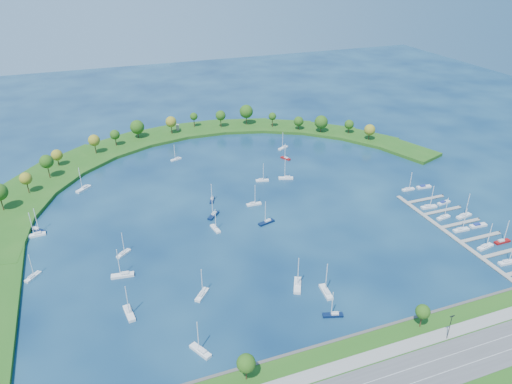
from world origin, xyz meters
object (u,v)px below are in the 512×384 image
object	(u,v)px
moored_boat_0	(176,159)
moored_boat_15	(333,314)
dock_system	(463,232)
docked_boat_4	(461,229)
moored_boat_4	(33,276)
moored_boat_8	(215,228)
moored_boat_1	(129,312)
moored_boat_3	(298,284)
docked_boat_0	(508,262)
docked_boat_10	(408,189)
moored_boat_10	(286,158)
moored_boat_16	(212,199)
moored_boat_19	(266,222)
docked_boat_2	(485,246)
harbor_tower	(178,127)
docked_boat_5	(478,225)
moored_boat_6	(202,294)
docked_boat_11	(424,187)
docked_boat_9	(444,203)
moored_boat_17	(201,350)
moored_boat_20	(84,188)
moored_boat_2	(283,147)
moored_boat_18	(123,253)
moored_boat_12	(123,275)
docked_boat_8	(429,206)
moored_boat_7	(38,230)
docked_boat_6	(443,217)
moored_boat_13	(36,234)
moored_boat_9	(326,291)
moored_boat_14	(262,180)
moored_boat_11	(286,177)
docked_boat_7	(464,215)
moored_boat_21	(254,203)

from	to	relation	value
moored_boat_0	moored_boat_15	size ratio (longest dim) A/B	0.93
dock_system	docked_boat_4	bearing A→B (deg)	81.20
moored_boat_4	moored_boat_8	bearing A→B (deg)	-41.73
moored_boat_1	moored_boat_3	distance (m)	65.53
docked_boat_0	docked_boat_10	size ratio (longest dim) A/B	1.12
moored_boat_10	moored_boat_16	distance (m)	69.88
moored_boat_19	docked_boat_2	bearing A→B (deg)	132.23
harbor_tower	docked_boat_5	distance (m)	209.09
moored_boat_6	moored_boat_15	bearing A→B (deg)	-82.78
moored_boat_19	docked_boat_11	bearing A→B (deg)	167.66
moored_boat_19	docked_boat_9	bearing A→B (deg)	156.41
moored_boat_8	moored_boat_15	bearing A→B (deg)	9.23
docked_boat_10	moored_boat_17	bearing A→B (deg)	-150.97
harbor_tower	moored_boat_19	bearing A→B (deg)	-84.31
docked_boat_2	docked_boat_11	world-z (taller)	docked_boat_2
moored_boat_20	docked_boat_10	distance (m)	180.97
moored_boat_4	moored_boat_2	bearing A→B (deg)	-17.29
moored_boat_17	moored_boat_0	bearing A→B (deg)	-36.72
docked_boat_9	docked_boat_11	size ratio (longest dim) A/B	0.95
moored_boat_20	docked_boat_11	bearing A→B (deg)	117.62
moored_boat_18	moored_boat_12	bearing A→B (deg)	-137.79
moored_boat_8	docked_boat_8	bearing A→B (deg)	71.40
moored_boat_17	moored_boat_1	bearing A→B (deg)	8.94
moored_boat_2	moored_boat_10	size ratio (longest dim) A/B	1.14
moored_boat_3	docked_boat_11	size ratio (longest dim) A/B	1.68
docked_boat_0	moored_boat_0	bearing A→B (deg)	128.88
harbor_tower	moored_boat_7	bearing A→B (deg)	-130.02
moored_boat_2	moored_boat_19	xyz separation A→B (m)	(-45.77, -85.33, 0.02)
moored_boat_2	docked_boat_6	world-z (taller)	moored_boat_2
dock_system	docked_boat_0	bearing A→B (deg)	-89.53
moored_boat_3	moored_boat_4	size ratio (longest dim) A/B	1.30
moored_boat_1	moored_boat_13	xyz separation A→B (m)	(-34.21, 69.39, -0.03)
moored_boat_9	moored_boat_7	bearing A→B (deg)	56.07
moored_boat_0	moored_boat_14	world-z (taller)	moored_boat_14
moored_boat_2	docked_boat_6	distance (m)	118.35
moored_boat_8	moored_boat_14	world-z (taller)	moored_boat_8
dock_system	moored_boat_2	distance (m)	131.48
moored_boat_6	moored_boat_11	distance (m)	110.68
moored_boat_7	moored_boat_10	distance (m)	150.03
docked_boat_2	docked_boat_7	distance (m)	27.37
moored_boat_17	docked_boat_2	distance (m)	136.60
moored_boat_6	moored_boat_15	xyz separation A→B (m)	(42.32, -27.82, -0.03)
moored_boat_6	moored_boat_20	xyz separation A→B (m)	(-38.95, 110.38, 0.06)
moored_boat_4	moored_boat_21	bearing A→B (deg)	-34.83
moored_boat_0	docked_boat_5	world-z (taller)	moored_boat_0
dock_system	moored_boat_15	world-z (taller)	moored_boat_15
moored_boat_4	moored_boat_12	size ratio (longest dim) A/B	0.81
moored_boat_13	moored_boat_20	bearing A→B (deg)	-122.70
moored_boat_0	docked_boat_6	distance (m)	161.53
moored_boat_1	docked_boat_0	xyz separation A→B (m)	(155.93, -24.60, -0.04)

